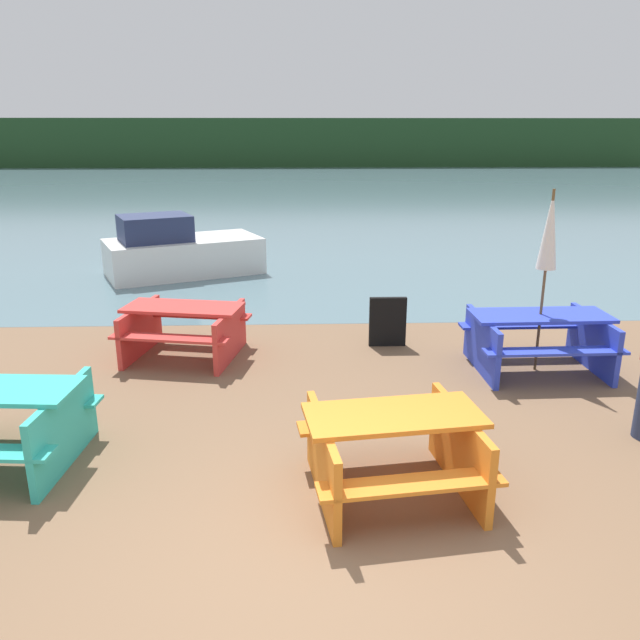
% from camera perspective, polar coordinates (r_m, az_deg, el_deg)
% --- Properties ---
extents(ground_plane, '(60.00, 60.00, 0.00)m').
position_cam_1_polar(ground_plane, '(4.94, -1.36, -22.34)').
color(ground_plane, brown).
extents(water, '(60.00, 50.00, 0.00)m').
position_cam_1_polar(water, '(35.11, -2.02, 11.94)').
color(water, slate).
rests_on(water, ground_plane).
extents(far_treeline, '(80.00, 1.60, 4.00)m').
position_cam_1_polar(far_treeline, '(54.98, -2.08, 15.88)').
color(far_treeline, '#1E3D1E').
rests_on(far_treeline, water).
extents(picnic_table_orange, '(1.70, 1.57, 0.78)m').
position_cam_1_polar(picnic_table_orange, '(5.64, 6.66, -11.39)').
color(picnic_table_orange, orange).
rests_on(picnic_table_orange, ground_plane).
extents(picnic_table_blue, '(1.83, 1.42, 0.79)m').
position_cam_1_polar(picnic_table_blue, '(8.84, 19.33, -1.40)').
color(picnic_table_blue, blue).
rests_on(picnic_table_blue, ground_plane).
extents(picnic_table_red, '(1.85, 1.66, 0.75)m').
position_cam_1_polar(picnic_table_red, '(9.06, -12.31, -0.54)').
color(picnic_table_red, red).
rests_on(picnic_table_red, ground_plane).
extents(umbrella_white, '(0.25, 0.25, 2.42)m').
position_cam_1_polar(umbrella_white, '(8.53, 20.25, 7.55)').
color(umbrella_white, brown).
rests_on(umbrella_white, ground_plane).
extents(boat, '(3.69, 2.85, 1.35)m').
position_cam_1_polar(boat, '(14.33, -12.76, 6.13)').
color(boat, silver).
rests_on(boat, water).
extents(signboard, '(0.55, 0.08, 0.75)m').
position_cam_1_polar(signboard, '(9.37, 6.20, -0.16)').
color(signboard, black).
rests_on(signboard, ground_plane).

